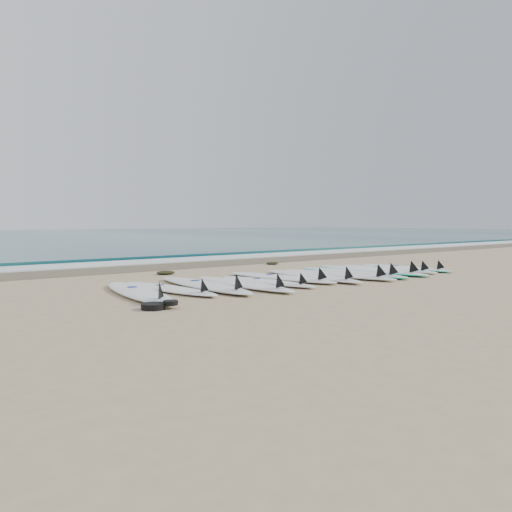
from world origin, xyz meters
TOP-DOWN VIEW (x-y plane):
  - ground at (0.00, 0.00)m, footprint 120.00×120.00m
  - wet_sand_band at (0.00, 4.10)m, footprint 120.00×1.80m
  - foam_band at (0.00, 5.50)m, footprint 120.00×1.40m
  - wave_crest at (0.00, 7.00)m, footprint 120.00×1.00m
  - surfboard_0 at (-3.43, -0.11)m, footprint 0.94×2.88m
  - surfboard_1 at (-2.81, 0.01)m, footprint 0.85×2.46m
  - surfboard_2 at (-2.15, -0.01)m, footprint 0.68×2.91m
  - surfboard_3 at (-1.52, -0.27)m, footprint 0.61×2.74m
  - surfboard_4 at (-0.93, -0.23)m, footprint 0.81×2.37m
  - surfboard_5 at (-0.32, 0.07)m, footprint 1.00×2.73m
  - surfboard_6 at (0.32, -0.13)m, footprint 0.74×2.84m
  - surfboard_7 at (0.94, -0.24)m, footprint 0.96×2.87m
  - surfboard_8 at (1.51, -0.12)m, footprint 0.82×2.87m
  - surfboard_9 at (2.19, -0.09)m, footprint 0.89×2.96m
  - surfboard_10 at (2.81, -0.08)m, footprint 0.72×2.60m
  - surfboard_11 at (3.38, -0.13)m, footprint 0.78×2.47m
  - seaweed_near at (-1.65, 2.41)m, footprint 0.41×0.32m
  - seaweed_far at (1.76, 2.89)m, footprint 0.36×0.28m
  - leash_coil at (-3.75, -1.35)m, footprint 0.46×0.36m

SIDE VIEW (x-z plane):
  - ground at x=0.00m, z-range 0.00..0.00m
  - wet_sand_band at x=0.00m, z-range 0.00..0.01m
  - foam_band at x=0.00m, z-range 0.00..0.04m
  - seaweed_far at x=1.76m, z-range 0.00..0.07m
  - seaweed_near at x=-1.65m, z-range 0.00..0.08m
  - surfboard_11 at x=3.38m, z-range -0.11..0.20m
  - leash_coil at x=-3.75m, z-range -0.01..0.10m
  - wave_crest at x=0.00m, z-range 0.00..0.10m
  - surfboard_4 at x=-0.93m, z-range -0.10..0.20m
  - surfboard_1 at x=-2.81m, z-range -0.10..0.21m
  - surfboard_8 at x=1.51m, z-range -0.13..0.23m
  - surfboard_9 at x=2.19m, z-range -0.13..0.24m
  - surfboard_10 at x=2.81m, z-range -0.11..0.22m
  - surfboard_5 at x=-0.32m, z-range -0.11..0.23m
  - surfboard_3 at x=-1.52m, z-range -0.11..0.24m
  - surfboard_7 at x=0.94m, z-range -0.12..0.24m
  - surfboard_6 at x=0.32m, z-range -0.12..0.24m
  - surfboard_0 at x=-3.43m, z-range -0.12..0.24m
  - surfboard_2 at x=-2.15m, z-range -0.12..0.25m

